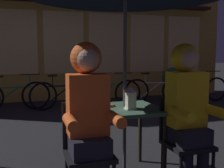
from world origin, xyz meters
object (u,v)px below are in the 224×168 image
(book, at_px, (104,106))
(chair_right, at_px, (183,137))
(bicycle_furthest, at_px, (200,89))
(potted_plant, at_px, (173,81))
(cafe_table, at_px, (125,117))
(bicycle_third, at_px, (65,94))
(bicycle_fifth, at_px, (155,90))
(lantern, at_px, (131,97))
(bicycle_fourth, at_px, (107,93))
(chair_left, at_px, (87,146))
(person_right_hooded, at_px, (188,102))
(bicycle_second, at_px, (13,96))
(person_left_hooded, at_px, (88,108))

(book, bearing_deg, chair_right, -52.27)
(bicycle_furthest, distance_m, potted_plant, 0.75)
(cafe_table, height_order, bicycle_furthest, bicycle_furthest)
(bicycle_third, xyz_separation_m, bicycle_fifth, (2.35, -0.05, 0.00))
(lantern, xyz_separation_m, chair_right, (0.45, -0.26, -0.37))
(bicycle_fourth, xyz_separation_m, potted_plant, (2.00, 0.35, 0.20))
(chair_right, relative_size, potted_plant, 0.95)
(chair_left, relative_size, bicycle_fifth, 0.52)
(person_right_hooded, xyz_separation_m, bicycle_fifth, (1.74, 4.24, -0.50))
(lantern, xyz_separation_m, book, (-0.22, 0.21, -0.11))
(chair_right, bearing_deg, bicycle_second, 112.39)
(bicycle_second, relative_size, potted_plant, 1.83)
(person_left_hooded, height_order, bicycle_fourth, person_left_hooded)
(chair_right, bearing_deg, bicycle_furthest, 53.43)
(cafe_table, height_order, person_right_hooded, person_right_hooded)
(chair_right, relative_size, bicycle_furthest, 0.52)
(bicycle_second, height_order, bicycle_fifth, same)
(person_left_hooded, relative_size, book, 7.00)
(bicycle_third, bearing_deg, bicycle_furthest, -2.45)
(person_left_hooded, bearing_deg, bicycle_fourth, 71.70)
(person_left_hooded, xyz_separation_m, bicycle_furthest, (3.98, 4.13, -0.50))
(cafe_table, relative_size, lantern, 3.20)
(bicycle_fourth, bearing_deg, bicycle_third, 175.86)
(chair_left, relative_size, chair_right, 1.00)
(lantern, relative_size, potted_plant, 0.25)
(cafe_table, relative_size, person_right_hooded, 0.53)
(chair_left, distance_m, potted_plant, 5.64)
(bicycle_second, bearing_deg, person_left_hooded, -79.48)
(chair_right, relative_size, book, 4.35)
(person_right_hooded, distance_m, book, 0.87)
(chair_left, bearing_deg, bicycle_fifth, 57.11)
(potted_plant, bearing_deg, bicycle_furthest, -35.91)
(bicycle_fourth, xyz_separation_m, book, (-1.11, -3.68, 0.41))
(cafe_table, relative_size, potted_plant, 0.80)
(person_right_hooded, xyz_separation_m, bicycle_second, (-1.77, 4.35, -0.50))
(book, bearing_deg, cafe_table, -44.80)
(person_right_hooded, bearing_deg, cafe_table, 138.43)
(book, distance_m, potted_plant, 5.10)
(chair_right, height_order, bicycle_third, chair_right)
(cafe_table, distance_m, bicycle_fourth, 3.91)
(person_left_hooded, relative_size, bicycle_furthest, 0.83)
(bicycle_furthest, bearing_deg, book, -135.77)
(lantern, relative_size, bicycle_second, 0.14)
(lantern, xyz_separation_m, person_left_hooded, (-0.51, -0.32, -0.01))
(chair_left, bearing_deg, bicycle_third, 85.18)
(bicycle_second, xyz_separation_m, bicycle_fourth, (2.20, -0.13, 0.00))
(person_left_hooded, bearing_deg, bicycle_third, 85.24)
(person_right_hooded, height_order, bicycle_furthest, person_right_hooded)
(cafe_table, bearing_deg, bicycle_third, 91.82)
(potted_plant, bearing_deg, bicycle_fifth, -155.08)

